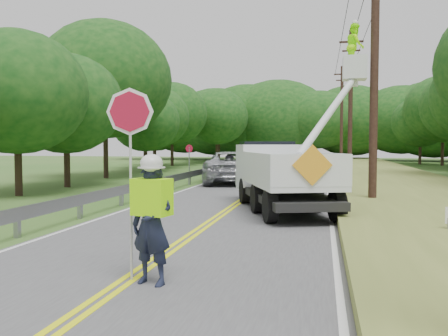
# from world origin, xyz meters

# --- Properties ---
(ground) EXTENTS (140.00, 140.00, 0.00)m
(ground) POSITION_xyz_m (0.00, 0.00, 0.00)
(ground) COLOR #2F601F
(ground) RESTS_ON ground
(road) EXTENTS (7.20, 96.00, 0.03)m
(road) POSITION_xyz_m (0.00, 14.00, 0.01)
(road) COLOR #4B4A4D
(road) RESTS_ON ground
(guardrail) EXTENTS (0.18, 48.00, 0.77)m
(guardrail) POSITION_xyz_m (-4.02, 14.91, 0.55)
(guardrail) COLOR gray
(guardrail) RESTS_ON ground
(utility_poles) EXTENTS (1.60, 43.30, 10.00)m
(utility_poles) POSITION_xyz_m (5.00, 17.02, 5.27)
(utility_poles) COLOR black
(utility_poles) RESTS_ON ground
(tall_grass_verge) EXTENTS (7.00, 96.00, 0.30)m
(tall_grass_verge) POSITION_xyz_m (7.10, 14.00, 0.15)
(tall_grass_verge) COLOR olive
(tall_grass_verge) RESTS_ON ground
(treeline_left) EXTENTS (10.68, 54.64, 10.43)m
(treeline_left) POSITION_xyz_m (-10.61, 28.30, 5.37)
(treeline_left) COLOR #332319
(treeline_left) RESTS_ON ground
(treeline_horizon) EXTENTS (55.40, 13.51, 11.35)m
(treeline_horizon) POSITION_xyz_m (0.77, 56.31, 5.50)
(treeline_horizon) COLOR #0F3E13
(treeline_horizon) RESTS_ON ground
(flagger) EXTENTS (1.22, 0.62, 3.20)m
(flagger) POSITION_xyz_m (0.48, -1.90, 1.16)
(flagger) COLOR #191E33
(flagger) RESTS_ON road
(bucket_truck) EXTENTS (5.04, 7.17, 6.69)m
(bucket_truck) POSITION_xyz_m (1.75, 7.99, 1.53)
(bucket_truck) COLOR black
(bucket_truck) RESTS_ON road
(suv_silver) EXTENTS (4.50, 7.12, 1.83)m
(suv_silver) POSITION_xyz_m (-2.16, 17.60, 0.94)
(suv_silver) COLOR #AFB1B7
(suv_silver) RESTS_ON road
(suv_darkgrey) EXTENTS (3.74, 5.26, 1.41)m
(suv_darkgrey) POSITION_xyz_m (-2.01, 22.70, 0.73)
(suv_darkgrey) COLOR #33363A
(suv_darkgrey) RESTS_ON road
(stop_sign_permanent) EXTENTS (0.38, 0.34, 2.26)m
(stop_sign_permanent) POSITION_xyz_m (-4.50, 17.33, 1.47)
(stop_sign_permanent) COLOR gray
(stop_sign_permanent) RESTS_ON ground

